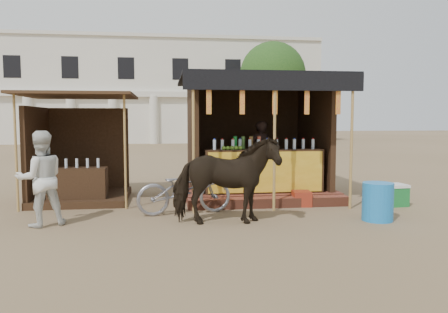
% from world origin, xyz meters
% --- Properties ---
extents(ground, '(120.00, 120.00, 0.00)m').
position_xyz_m(ground, '(0.00, 0.00, 0.00)').
color(ground, '#846B4C').
rests_on(ground, ground).
extents(main_stall, '(3.60, 3.61, 2.78)m').
position_xyz_m(main_stall, '(1.01, 3.36, 1.02)').
color(main_stall, brown).
rests_on(main_stall, ground).
extents(secondary_stall, '(2.40, 2.40, 2.38)m').
position_xyz_m(secondary_stall, '(-3.17, 3.24, 0.85)').
color(secondary_stall, '#382214').
rests_on(secondary_stall, ground).
extents(cow, '(1.85, 0.88, 1.54)m').
position_xyz_m(cow, '(-0.11, 0.57, 0.77)').
color(cow, black).
rests_on(cow, ground).
extents(motorbike, '(1.92, 0.94, 0.96)m').
position_xyz_m(motorbike, '(-0.78, 1.50, 0.48)').
color(motorbike, gray).
rests_on(motorbike, ground).
extents(bystander, '(0.98, 0.89, 1.64)m').
position_xyz_m(bystander, '(-3.25, 0.87, 0.82)').
color(bystander, silver).
rests_on(bystander, ground).
extents(blue_barrel, '(0.72, 0.72, 0.69)m').
position_xyz_m(blue_barrel, '(2.66, 0.49, 0.34)').
color(blue_barrel, blue).
rests_on(blue_barrel, ground).
extents(red_crate, '(0.40, 0.42, 0.32)m').
position_xyz_m(red_crate, '(1.70, 1.97, 0.16)').
color(red_crate, maroon).
rests_on(red_crate, ground).
extents(cooler, '(0.68, 0.50, 0.46)m').
position_xyz_m(cooler, '(3.58, 1.73, 0.23)').
color(cooler, '#1A7630').
rests_on(cooler, ground).
extents(background_building, '(26.00, 7.45, 8.18)m').
position_xyz_m(background_building, '(-2.00, 29.94, 3.98)').
color(background_building, silver).
rests_on(background_building, ground).
extents(tree, '(4.50, 4.40, 7.00)m').
position_xyz_m(tree, '(5.81, 22.14, 4.63)').
color(tree, '#382314').
rests_on(tree, ground).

